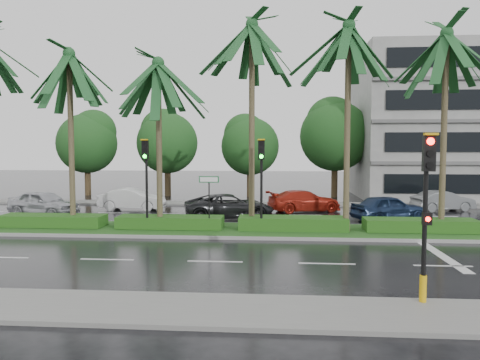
# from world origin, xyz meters

# --- Properties ---
(ground) EXTENTS (120.00, 120.00, 0.00)m
(ground) POSITION_xyz_m (0.00, 0.00, 0.00)
(ground) COLOR black
(ground) RESTS_ON ground
(near_sidewalk) EXTENTS (40.00, 2.40, 0.12)m
(near_sidewalk) POSITION_xyz_m (0.00, -10.20, 0.06)
(near_sidewalk) COLOR slate
(near_sidewalk) RESTS_ON ground
(far_sidewalk) EXTENTS (40.00, 2.00, 0.12)m
(far_sidewalk) POSITION_xyz_m (0.00, 12.00, 0.06)
(far_sidewalk) COLOR slate
(far_sidewalk) RESTS_ON ground
(median) EXTENTS (36.00, 4.00, 0.15)m
(median) POSITION_xyz_m (0.00, 1.00, 0.08)
(median) COLOR gray
(median) RESTS_ON ground
(hedge) EXTENTS (35.20, 1.40, 0.60)m
(hedge) POSITION_xyz_m (0.00, 1.00, 0.45)
(hedge) COLOR #184E16
(hedge) RESTS_ON median
(lane_markings) EXTENTS (34.00, 13.06, 0.01)m
(lane_markings) POSITION_xyz_m (3.04, -0.43, 0.01)
(lane_markings) COLOR silver
(lane_markings) RESTS_ON ground
(palm_row) EXTENTS (26.30, 4.20, 10.65)m
(palm_row) POSITION_xyz_m (-1.25, 1.02, 8.60)
(palm_row) COLOR #433926
(palm_row) RESTS_ON median
(signal_near) EXTENTS (0.34, 0.45, 4.36)m
(signal_near) POSITION_xyz_m (6.00, -9.39, 2.50)
(signal_near) COLOR black
(signal_near) RESTS_ON near_sidewalk
(signal_median_left) EXTENTS (0.34, 0.42, 4.36)m
(signal_median_left) POSITION_xyz_m (-4.00, 0.30, 3.00)
(signal_median_left) COLOR black
(signal_median_left) RESTS_ON median
(signal_median_right) EXTENTS (0.34, 0.42, 4.36)m
(signal_median_right) POSITION_xyz_m (1.50, 0.30, 3.00)
(signal_median_right) COLOR black
(signal_median_right) RESTS_ON median
(street_sign) EXTENTS (0.95, 0.09, 2.60)m
(street_sign) POSITION_xyz_m (-1.00, 0.48, 2.12)
(street_sign) COLOR black
(street_sign) RESTS_ON median
(bg_trees) EXTENTS (32.94, 5.76, 8.31)m
(bg_trees) POSITION_xyz_m (0.08, 17.59, 4.83)
(bg_trees) COLOR #362518
(bg_trees) RESTS_ON ground
(building) EXTENTS (16.00, 10.00, 12.00)m
(building) POSITION_xyz_m (17.00, 18.00, 6.00)
(building) COLOR slate
(building) RESTS_ON ground
(car_silver) EXTENTS (3.09, 4.84, 1.54)m
(car_silver) POSITION_xyz_m (-11.76, 5.43, 0.77)
(car_silver) COLOR #B2B4BA
(car_silver) RESTS_ON ground
(car_white) EXTENTS (1.57, 4.31, 1.41)m
(car_white) POSITION_xyz_m (-7.26, 8.45, 0.71)
(car_white) COLOR silver
(car_white) RESTS_ON ground
(car_darkgrey) EXTENTS (3.64, 5.61, 1.44)m
(car_darkgrey) POSITION_xyz_m (-0.50, 5.21, 0.72)
(car_darkgrey) COLOR black
(car_darkgrey) RESTS_ON ground
(car_red) EXTENTS (3.38, 5.11, 1.37)m
(car_red) POSITION_xyz_m (4.00, 8.54, 0.69)
(car_red) COLOR #A31F11
(car_red) RESTS_ON ground
(car_blue) EXTENTS (3.26, 4.59, 1.45)m
(car_blue) POSITION_xyz_m (8.50, 5.19, 0.73)
(car_blue) COLOR #182949
(car_blue) RESTS_ON ground
(car_grey) EXTENTS (2.38, 4.21, 1.31)m
(car_grey) POSITION_xyz_m (13.00, 9.56, 0.66)
(car_grey) COLOR slate
(car_grey) RESTS_ON ground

